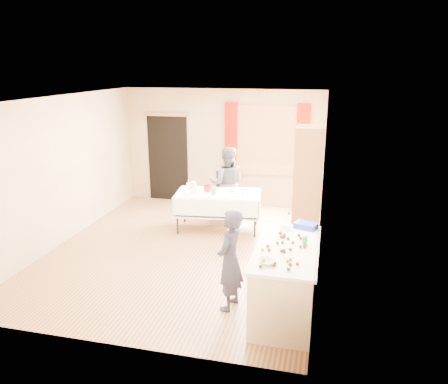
% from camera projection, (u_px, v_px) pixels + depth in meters
% --- Properties ---
extents(floor, '(4.50, 5.50, 0.02)m').
position_uv_depth(floor, '(185.00, 250.00, 7.62)').
color(floor, '#9E7047').
rests_on(floor, ground).
extents(ceiling, '(4.50, 5.50, 0.02)m').
position_uv_depth(ceiling, '(181.00, 97.00, 6.88)').
color(ceiling, white).
rests_on(ceiling, floor).
extents(wall_back, '(4.50, 0.02, 2.60)m').
position_uv_depth(wall_back, '(222.00, 148.00, 9.83)').
color(wall_back, tan).
rests_on(wall_back, floor).
extents(wall_front, '(4.50, 0.02, 2.60)m').
position_uv_depth(wall_front, '(101.00, 240.00, 4.68)').
color(wall_front, tan).
rests_on(wall_front, floor).
extents(wall_left, '(0.02, 5.50, 2.60)m').
position_uv_depth(wall_left, '(62.00, 170.00, 7.76)').
color(wall_left, tan).
rests_on(wall_left, floor).
extents(wall_right, '(0.02, 5.50, 2.60)m').
position_uv_depth(wall_right, '(322.00, 186.00, 6.75)').
color(wall_right, tan).
rests_on(wall_right, floor).
extents(window_frame, '(1.32, 0.06, 1.52)m').
position_uv_depth(window_frame, '(266.00, 141.00, 9.51)').
color(window_frame, olive).
rests_on(window_frame, wall_back).
extents(window_pane, '(1.20, 0.02, 1.40)m').
position_uv_depth(window_pane, '(266.00, 141.00, 9.50)').
color(window_pane, white).
rests_on(window_pane, wall_back).
extents(curtain_left, '(0.28, 0.06, 1.65)m').
position_uv_depth(curtain_left, '(231.00, 140.00, 9.64)').
color(curtain_left, '#8E0E00').
rests_on(curtain_left, wall_back).
extents(curtain_right, '(0.28, 0.06, 1.65)m').
position_uv_depth(curtain_right, '(302.00, 143.00, 9.29)').
color(curtain_right, '#8E0E00').
rests_on(curtain_right, wall_back).
extents(doorway, '(0.95, 0.04, 2.00)m').
position_uv_depth(doorway, '(168.00, 158.00, 10.17)').
color(doorway, black).
rests_on(doorway, floor).
extents(door_lintel, '(1.05, 0.06, 0.08)m').
position_uv_depth(door_lintel, '(166.00, 114.00, 9.86)').
color(door_lintel, olive).
rests_on(door_lintel, wall_back).
extents(cabinet, '(0.50, 0.60, 2.04)m').
position_uv_depth(cabinet, '(308.00, 181.00, 8.08)').
color(cabinet, brown).
rests_on(cabinet, floor).
extents(counter, '(0.79, 1.66, 0.91)m').
position_uv_depth(counter, '(286.00, 280.00, 5.61)').
color(counter, beige).
rests_on(counter, floor).
extents(party_table, '(1.71, 1.03, 0.75)m').
position_uv_depth(party_table, '(218.00, 208.00, 8.44)').
color(party_table, black).
rests_on(party_table, floor).
extents(chair, '(0.52, 0.52, 0.94)m').
position_uv_depth(chair, '(227.00, 202.00, 9.29)').
color(chair, black).
rests_on(chair, floor).
extents(girl, '(0.61, 0.50, 1.36)m').
position_uv_depth(girl, '(230.00, 260.00, 5.64)').
color(girl, '#22223B').
rests_on(girl, floor).
extents(woman, '(0.91, 0.79, 1.51)m').
position_uv_depth(woman, '(227.00, 183.00, 8.97)').
color(woman, black).
rests_on(woman, floor).
extents(soda_can, '(0.07, 0.07, 0.12)m').
position_uv_depth(soda_can, '(305.00, 241.00, 5.51)').
color(soda_can, '#108B4E').
rests_on(soda_can, counter).
extents(mixing_bowl, '(0.24, 0.24, 0.05)m').
position_uv_depth(mixing_bowl, '(267.00, 262.00, 5.02)').
color(mixing_bowl, white).
rests_on(mixing_bowl, counter).
extents(foam_block, '(0.15, 0.11, 0.08)m').
position_uv_depth(foam_block, '(285.00, 227.00, 6.03)').
color(foam_block, white).
rests_on(foam_block, counter).
extents(blue_basket, '(0.35, 0.29, 0.08)m').
position_uv_depth(blue_basket, '(306.00, 226.00, 6.09)').
color(blue_basket, '#1B36B9').
rests_on(blue_basket, counter).
extents(pitcher, '(0.14, 0.14, 0.22)m').
position_uv_depth(pitcher, '(194.00, 188.00, 8.24)').
color(pitcher, silver).
rests_on(pitcher, party_table).
extents(cup_red, '(0.27, 0.27, 0.12)m').
position_uv_depth(cup_red, '(208.00, 188.00, 8.39)').
color(cup_red, '#AE1807').
rests_on(cup_red, party_table).
extents(cup_rainbow, '(0.16, 0.16, 0.12)m').
position_uv_depth(cup_rainbow, '(214.00, 192.00, 8.18)').
color(cup_rainbow, red).
rests_on(cup_rainbow, party_table).
extents(small_bowl, '(0.28, 0.28, 0.05)m').
position_uv_depth(small_bowl, '(233.00, 190.00, 8.43)').
color(small_bowl, white).
rests_on(small_bowl, party_table).
extents(pastry_tray, '(0.32, 0.27, 0.02)m').
position_uv_depth(pastry_tray, '(243.00, 195.00, 8.18)').
color(pastry_tray, white).
rests_on(pastry_tray, party_table).
extents(bottle, '(0.14, 0.14, 0.19)m').
position_uv_depth(bottle, '(189.00, 185.00, 8.53)').
color(bottle, white).
rests_on(bottle, party_table).
extents(cake_balls, '(0.54, 1.12, 0.04)m').
position_uv_depth(cake_balls, '(284.00, 248.00, 5.40)').
color(cake_balls, '#3F2314').
rests_on(cake_balls, counter).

